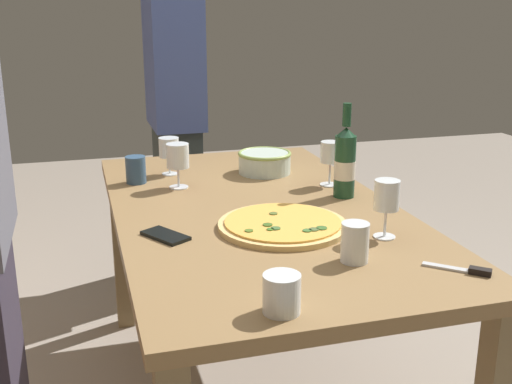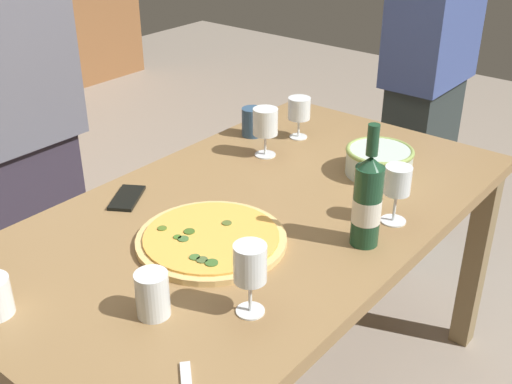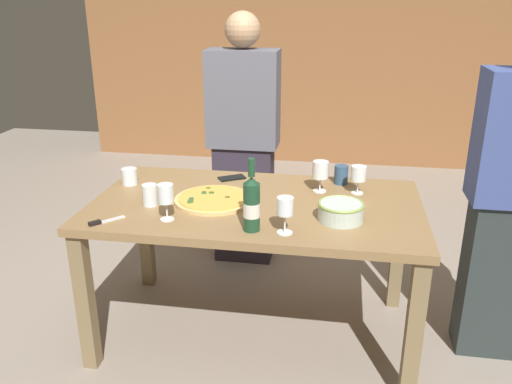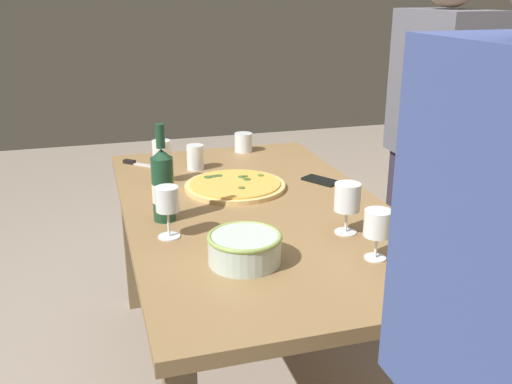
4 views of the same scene
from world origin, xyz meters
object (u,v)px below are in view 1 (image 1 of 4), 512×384
object	(u,v)px
wine_glass_far_left	(178,158)
cup_ceramic	(355,242)
wine_glass_far_right	(169,148)
cell_phone	(165,236)
pizza	(283,225)
wine_glass_near_pizza	(330,155)
pizza_knife	(466,270)
wine_glass_by_bottle	(387,198)
cup_spare	(282,294)
cup_amber	(136,170)
wine_bottle	(345,162)
serving_bowl	(265,161)
person_guest_left	(176,122)
dining_table	(256,234)

from	to	relation	value
wine_glass_far_left	cup_ceramic	bearing A→B (deg)	-157.88
wine_glass_far_right	cell_phone	xyz separation A→B (m)	(-0.68, 0.12, -0.10)
pizza	wine_glass_far_left	world-z (taller)	wine_glass_far_left
wine_glass_near_pizza	pizza_knife	world-z (taller)	wine_glass_near_pizza
pizza	wine_glass_near_pizza	bearing A→B (deg)	-38.55
cup_ceramic	cell_phone	bearing A→B (deg)	55.22
pizza	cell_phone	distance (m)	0.34
wine_glass_near_pizza	cell_phone	bearing A→B (deg)	119.39
wine_glass_by_bottle	cup_spare	world-z (taller)	wine_glass_by_bottle
pizza	wine_glass_far_left	xyz separation A→B (m)	(0.51, 0.23, 0.10)
cup_amber	wine_bottle	bearing A→B (deg)	-119.04
serving_bowl	pizza_knife	xyz separation A→B (m)	(-1.05, -0.20, -0.04)
cell_phone	person_guest_left	world-z (taller)	person_guest_left
cup_spare	cell_phone	xyz separation A→B (m)	(0.52, 0.18, -0.04)
wine_bottle	cup_amber	xyz separation A→B (m)	(0.37, 0.67, -0.07)
wine_glass_by_bottle	pizza_knife	distance (m)	0.31
pizza_knife	person_guest_left	size ratio (longest dim) A/B	0.08
pizza	serving_bowl	size ratio (longest dim) A/B	1.84
serving_bowl	cup_spare	size ratio (longest dim) A/B	2.39
pizza	wine_glass_near_pizza	world-z (taller)	wine_glass_near_pizza
person_guest_left	cup_amber	bearing A→B (deg)	-22.33
pizza	cell_phone	world-z (taller)	pizza
cup_amber	cup_ceramic	xyz separation A→B (m)	(-0.90, -0.46, 0.00)
dining_table	cell_phone	size ratio (longest dim) A/B	11.11
wine_glass_near_pizza	wine_glass_far_right	bearing A→B (deg)	59.81
wine_glass_far_right	pizza_knife	distance (m)	1.26
serving_bowl	wine_glass_near_pizza	world-z (taller)	wine_glass_near_pizza
dining_table	pizza	xyz separation A→B (m)	(-0.21, -0.02, 0.10)
pizza	cup_spare	world-z (taller)	cup_spare
wine_glass_by_bottle	wine_glass_far_left	world-z (taller)	wine_glass_by_bottle
wine_glass_far_left	cup_ceramic	xyz separation A→B (m)	(-0.79, -0.32, -0.06)
dining_table	person_guest_left	xyz separation A→B (m)	(1.20, 0.07, 0.17)
pizza	wine_glass_by_bottle	size ratio (longest dim) A/B	2.28
wine_glass_far_left	wine_glass_far_right	size ratio (longest dim) A/B	1.11
dining_table	wine_bottle	world-z (taller)	wine_bottle
wine_glass_by_bottle	wine_glass_far_left	bearing A→B (deg)	35.96
serving_bowl	cup_ceramic	world-z (taller)	cup_ceramic
dining_table	serving_bowl	distance (m)	0.46
wine_glass_near_pizza	cup_spare	bearing A→B (deg)	151.73
serving_bowl	wine_glass_far_left	distance (m)	0.38
wine_glass_near_pizza	cup_spare	xyz separation A→B (m)	(-0.89, 0.48, -0.07)
dining_table	pizza	distance (m)	0.23
serving_bowl	wine_glass_near_pizza	xyz separation A→B (m)	(-0.23, -0.18, 0.07)
cup_spare	person_guest_left	world-z (taller)	person_guest_left
dining_table	wine_glass_far_right	bearing A→B (deg)	22.82
dining_table	pizza	world-z (taller)	pizza
cup_amber	pizza_knife	world-z (taller)	cup_amber
serving_bowl	cup_ceramic	bearing A→B (deg)	177.91
pizza	wine_glass_by_bottle	world-z (taller)	wine_glass_by_bottle
wine_glass_by_bottle	cup_ceramic	xyz separation A→B (m)	(-0.14, 0.16, -0.06)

